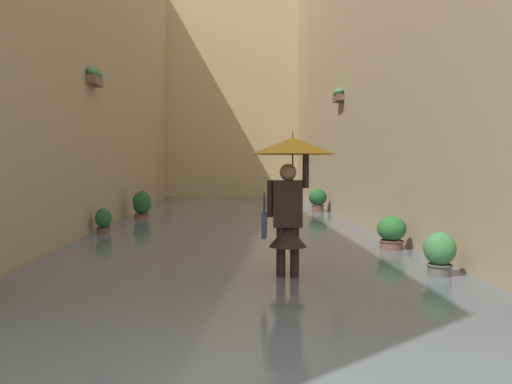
{
  "coord_description": "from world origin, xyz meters",
  "views": [
    {
      "loc": [
        0.06,
        2.48,
        1.6
      ],
      "look_at": [
        -0.27,
        -4.43,
        1.25
      ],
      "focal_mm": 35.79,
      "sensor_mm": 36.0,
      "label": 1
    }
  ],
  "objects_px": {
    "potted_plant_far_left": "(318,200)",
    "potted_plant_far_right": "(104,223)",
    "potted_plant_mid_left": "(392,235)",
    "person_wading": "(290,176)",
    "potted_plant_near_right": "(142,206)",
    "potted_plant_near_left": "(440,256)"
  },
  "relations": [
    {
      "from": "potted_plant_mid_left",
      "to": "potted_plant_near_left",
      "type": "height_order",
      "value": "same"
    },
    {
      "from": "potted_plant_far_right",
      "to": "potted_plant_mid_left",
      "type": "relative_size",
      "value": 0.95
    },
    {
      "from": "potted_plant_mid_left",
      "to": "potted_plant_near_right",
      "type": "relative_size",
      "value": 0.8
    },
    {
      "from": "potted_plant_far_right",
      "to": "potted_plant_near_right",
      "type": "bearing_deg",
      "value": -94.3
    },
    {
      "from": "potted_plant_mid_left",
      "to": "potted_plant_near_right",
      "type": "bearing_deg",
      "value": -46.91
    },
    {
      "from": "potted_plant_far_left",
      "to": "potted_plant_near_left",
      "type": "distance_m",
      "value": 9.66
    },
    {
      "from": "potted_plant_far_left",
      "to": "potted_plant_far_right",
      "type": "distance_m",
      "value": 7.54
    },
    {
      "from": "potted_plant_mid_left",
      "to": "potted_plant_near_left",
      "type": "distance_m",
      "value": 2.16
    },
    {
      "from": "potted_plant_far_left",
      "to": "potted_plant_mid_left",
      "type": "height_order",
      "value": "potted_plant_far_left"
    },
    {
      "from": "potted_plant_near_right",
      "to": "potted_plant_far_right",
      "type": "bearing_deg",
      "value": 85.7
    },
    {
      "from": "potted_plant_mid_left",
      "to": "potted_plant_far_right",
      "type": "bearing_deg",
      "value": -23.24
    },
    {
      "from": "potted_plant_far_right",
      "to": "potted_plant_near_left",
      "type": "relative_size",
      "value": 0.95
    },
    {
      "from": "person_wading",
      "to": "potted_plant_near_right",
      "type": "distance_m",
      "value": 8.57
    },
    {
      "from": "potted_plant_far_right",
      "to": "potted_plant_near_right",
      "type": "distance_m",
      "value": 3.31
    },
    {
      "from": "potted_plant_near_right",
      "to": "potted_plant_near_left",
      "type": "distance_m",
      "value": 9.47
    },
    {
      "from": "potted_plant_far_right",
      "to": "potted_plant_mid_left",
      "type": "xyz_separation_m",
      "value": [
        -5.58,
        2.39,
        0.03
      ]
    },
    {
      "from": "potted_plant_near_right",
      "to": "potted_plant_near_left",
      "type": "bearing_deg",
      "value": 123.97
    },
    {
      "from": "person_wading",
      "to": "potted_plant_far_right",
      "type": "height_order",
      "value": "person_wading"
    },
    {
      "from": "person_wading",
      "to": "potted_plant_far_left",
      "type": "distance_m",
      "value": 9.9
    },
    {
      "from": "potted_plant_far_right",
      "to": "potted_plant_near_left",
      "type": "distance_m",
      "value": 7.17
    },
    {
      "from": "person_wading",
      "to": "potted_plant_far_left",
      "type": "height_order",
      "value": "person_wading"
    },
    {
      "from": "person_wading",
      "to": "potted_plant_far_right",
      "type": "distance_m",
      "value": 5.87
    }
  ]
}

